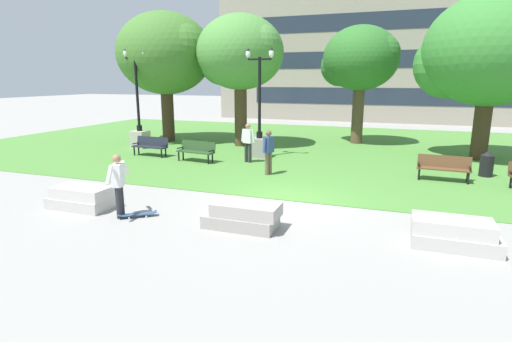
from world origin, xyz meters
TOP-DOWN VIEW (x-y plane):
  - ground_plane at (0.00, 0.00)m, footprint 140.00×140.00m
  - grass_lawn at (0.00, 10.00)m, footprint 40.00×20.00m
  - concrete_block_center at (-5.34, -2.66)m, footprint 1.81×0.90m
  - concrete_block_left at (-0.41, -2.52)m, footprint 1.88×0.90m
  - concrete_block_right at (4.37, -2.07)m, footprint 1.81×0.90m
  - person_skateboarder at (-3.80, -2.91)m, footprint 0.44×1.33m
  - skateboard at (-3.36, -2.77)m, footprint 0.93×0.77m
  - park_bench_near_right at (-8.05, 4.81)m, footprint 1.83×0.66m
  - park_bench_far_left at (4.71, 4.27)m, footprint 1.83×0.64m
  - park_bench_far_right at (-5.35, 4.34)m, footprint 1.86×0.77m
  - lamp_post_right at (-3.04, 6.25)m, footprint 1.32×0.80m
  - lamp_post_center at (-9.95, 6.62)m, footprint 1.32×0.80m
  - tree_near_left at (-9.82, 9.19)m, footprint 5.65×5.39m
  - tree_near_right at (6.53, 9.14)m, footprint 5.97×5.69m
  - tree_far_left at (0.77, 12.13)m, footprint 4.33×4.13m
  - tree_far_right at (-5.16, 9.09)m, footprint 4.83×4.60m
  - trash_bin at (6.30, 5.51)m, footprint 0.49×0.49m
  - person_bystander_near_lawn at (-3.12, 4.94)m, footprint 0.69×0.33m
  - person_bystander_far_lawn at (-1.55, 3.04)m, footprint 0.35×0.75m
  - building_facade_distant at (1.35, 24.50)m, footprint 28.90×1.03m

SIDE VIEW (x-z plane):
  - ground_plane at x=0.00m, z-range 0.00..0.00m
  - grass_lawn at x=0.00m, z-range 0.00..0.02m
  - skateboard at x=-3.36m, z-range 0.02..0.15m
  - concrete_block_center at x=-5.34m, z-range -0.01..0.63m
  - concrete_block_left at x=-0.41m, z-range -0.01..0.63m
  - concrete_block_right at x=4.37m, z-range -0.01..0.63m
  - trash_bin at x=6.30m, z-range 0.02..0.98m
  - park_bench_near_right at x=-8.05m, z-range 0.09..0.99m
  - park_bench_far_left at x=4.71m, z-range 0.09..0.99m
  - park_bench_far_right at x=-5.35m, z-range 0.09..0.99m
  - person_skateboarder at x=-3.80m, z-range 0.11..1.82m
  - person_bystander_far_lawn at x=-1.55m, z-range 0.13..1.84m
  - person_bystander_near_lawn at x=-3.12m, z-range 0.13..1.84m
  - lamp_post_right at x=-3.04m, z-range -1.45..3.51m
  - lamp_post_center at x=-9.95m, z-range -1.52..3.64m
  - tree_far_left at x=0.77m, z-range 1.41..7.88m
  - tree_near_right at x=6.53m, z-range 1.15..8.39m
  - tree_far_right at x=-5.16m, z-range 1.44..8.38m
  - tree_near_left at x=-9.82m, z-range 1.30..8.60m
  - building_facade_distant at x=1.35m, z-range -0.01..12.39m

